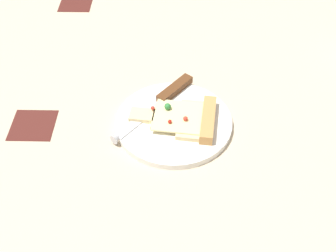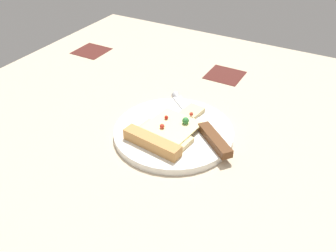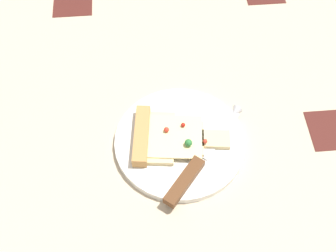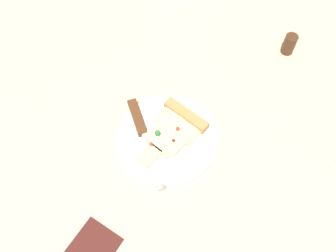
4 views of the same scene
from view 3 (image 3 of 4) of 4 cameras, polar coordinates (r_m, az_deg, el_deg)
ground_plane at (r=81.46cm, az=-4.82°, el=-8.63°), size 127.90×127.90×3.00cm
plate at (r=83.91cm, az=1.50°, el=-2.02°), size 24.05×24.05×1.42cm
pizza_slice at (r=82.65cm, az=-0.28°, el=-1.43°), size 12.29×18.21×2.67cm
knife at (r=80.36cm, az=3.82°, el=-4.57°), size 20.03×16.66×2.45cm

